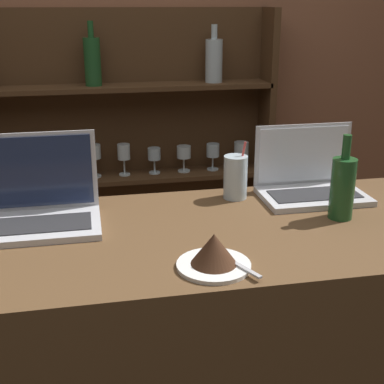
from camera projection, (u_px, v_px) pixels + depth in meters
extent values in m
cube|color=brown|center=(115.00, 69.00, 2.36)|extent=(7.00, 0.06, 2.70)
cube|color=#472D19|center=(263.00, 185.00, 2.56)|extent=(0.03, 0.18, 1.61)
cube|color=#472D19|center=(124.00, 188.00, 2.51)|extent=(1.34, 0.02, 1.61)
cube|color=#472D19|center=(128.00, 257.00, 2.54)|extent=(1.30, 0.18, 0.02)
cube|color=#472D19|center=(125.00, 177.00, 2.41)|extent=(1.30, 0.18, 0.02)
cube|color=#472D19|center=(121.00, 87.00, 2.27)|extent=(1.30, 0.18, 0.02)
cylinder|color=silver|center=(31.00, 180.00, 2.33)|extent=(0.05, 0.05, 0.01)
cylinder|color=silver|center=(30.00, 170.00, 2.31)|extent=(0.01, 0.01, 0.08)
cylinder|color=silver|center=(29.00, 156.00, 2.29)|extent=(0.06, 0.06, 0.05)
cylinder|color=silver|center=(63.00, 178.00, 2.35)|extent=(0.06, 0.06, 0.01)
cylinder|color=silver|center=(62.00, 170.00, 2.34)|extent=(0.01, 0.01, 0.07)
cylinder|color=silver|center=(61.00, 156.00, 2.32)|extent=(0.06, 0.06, 0.05)
cylinder|color=silver|center=(94.00, 176.00, 2.38)|extent=(0.06, 0.06, 0.01)
cylinder|color=silver|center=(94.00, 167.00, 2.36)|extent=(0.01, 0.01, 0.08)
cylinder|color=silver|center=(93.00, 152.00, 2.34)|extent=(0.07, 0.07, 0.06)
cylinder|color=silver|center=(125.00, 174.00, 2.40)|extent=(0.05, 0.05, 0.01)
cylinder|color=silver|center=(124.00, 166.00, 2.39)|extent=(0.01, 0.01, 0.07)
cylinder|color=silver|center=(124.00, 152.00, 2.37)|extent=(0.06, 0.06, 0.07)
cylinder|color=silver|center=(155.00, 173.00, 2.43)|extent=(0.05, 0.05, 0.01)
cylinder|color=silver|center=(154.00, 166.00, 2.42)|extent=(0.01, 0.01, 0.06)
cylinder|color=silver|center=(154.00, 154.00, 2.40)|extent=(0.06, 0.06, 0.05)
cylinder|color=silver|center=(184.00, 171.00, 2.45)|extent=(0.06, 0.06, 0.01)
cylinder|color=silver|center=(184.00, 164.00, 2.44)|extent=(0.01, 0.01, 0.06)
cylinder|color=silver|center=(184.00, 152.00, 2.42)|extent=(0.06, 0.06, 0.06)
cylinder|color=silver|center=(213.00, 169.00, 2.48)|extent=(0.05, 0.05, 0.01)
cylinder|color=silver|center=(213.00, 162.00, 2.47)|extent=(0.01, 0.01, 0.06)
cylinder|color=silver|center=(213.00, 150.00, 2.45)|extent=(0.06, 0.06, 0.06)
cylinder|color=silver|center=(241.00, 167.00, 2.50)|extent=(0.06, 0.06, 0.01)
cylinder|color=silver|center=(241.00, 161.00, 2.49)|extent=(0.01, 0.01, 0.06)
cylinder|color=silver|center=(241.00, 149.00, 2.47)|extent=(0.07, 0.07, 0.06)
cylinder|color=#B2C1C6|center=(214.00, 61.00, 2.31)|extent=(0.07, 0.07, 0.18)
cylinder|color=#B2C1C6|center=(214.00, 32.00, 2.27)|extent=(0.03, 0.03, 0.06)
cylinder|color=#1E4C23|center=(93.00, 62.00, 2.22)|extent=(0.07, 0.07, 0.20)
cylinder|color=#1E4C23|center=(90.00, 29.00, 2.17)|extent=(0.02, 0.02, 0.07)
cube|color=silver|center=(38.00, 226.00, 1.44)|extent=(0.33, 0.22, 0.02)
cube|color=#28282B|center=(37.00, 224.00, 1.43)|extent=(0.28, 0.12, 0.00)
cube|color=silver|center=(36.00, 172.00, 1.50)|extent=(0.33, 0.00, 0.23)
cube|color=#1E2847|center=(36.00, 172.00, 1.50)|extent=(0.31, 0.01, 0.20)
cube|color=silver|center=(313.00, 196.00, 1.66)|extent=(0.32, 0.21, 0.02)
cube|color=#28282B|center=(315.00, 194.00, 1.65)|extent=(0.27, 0.11, 0.00)
cube|color=silver|center=(303.00, 154.00, 1.72)|extent=(0.32, 0.00, 0.20)
cube|color=white|center=(303.00, 154.00, 1.72)|extent=(0.30, 0.01, 0.18)
cylinder|color=white|center=(214.00, 265.00, 1.23)|extent=(0.17, 0.17, 0.01)
cone|color=#422616|center=(214.00, 249.00, 1.22)|extent=(0.11, 0.11, 0.07)
cube|color=#B7B7BC|center=(235.00, 263.00, 1.23)|extent=(0.08, 0.16, 0.00)
cylinder|color=silver|center=(235.00, 177.00, 1.65)|extent=(0.07, 0.07, 0.14)
cylinder|color=#E04C47|center=(240.00, 170.00, 1.65)|extent=(0.04, 0.01, 0.18)
cylinder|color=#1E4C23|center=(342.00, 189.00, 1.49)|extent=(0.07, 0.07, 0.17)
cylinder|color=#1E4C23|center=(347.00, 147.00, 1.45)|extent=(0.02, 0.02, 0.07)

